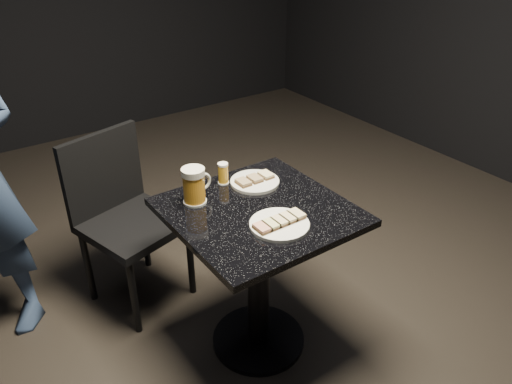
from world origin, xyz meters
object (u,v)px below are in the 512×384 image
(plate_large, at_px, (279,225))
(beer_mug, at_px, (194,186))
(beer_tumbler, at_px, (223,173))
(chair, at_px, (123,211))
(plate_small, at_px, (255,182))
(table, at_px, (259,256))

(plate_large, height_order, beer_mug, beer_mug)
(plate_large, distance_m, beer_tumbler, 0.42)
(plate_large, bearing_deg, chair, 111.11)
(plate_small, relative_size, beer_mug, 1.39)
(beer_mug, height_order, chair, beer_mug)
(table, distance_m, beer_tumbler, 0.40)
(plate_large, relative_size, chair, 0.26)
(plate_large, distance_m, beer_mug, 0.40)
(plate_large, bearing_deg, plate_small, 70.43)
(plate_small, bearing_deg, beer_mug, 178.63)
(plate_small, distance_m, beer_mug, 0.31)
(plate_large, relative_size, beer_tumbler, 2.39)
(beer_mug, relative_size, beer_tumbler, 1.61)
(plate_large, distance_m, plate_small, 0.36)
(beer_mug, bearing_deg, beer_tumbler, 22.08)
(table, xyz_separation_m, beer_mug, (-0.19, 0.20, 0.32))
(chair, bearing_deg, table, -64.29)
(beer_mug, bearing_deg, plate_small, -1.37)
(plate_large, relative_size, beer_mug, 1.48)
(plate_small, height_order, beer_tumbler, beer_tumbler)
(table, distance_m, beer_mug, 0.42)
(beer_mug, bearing_deg, plate_large, -62.90)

